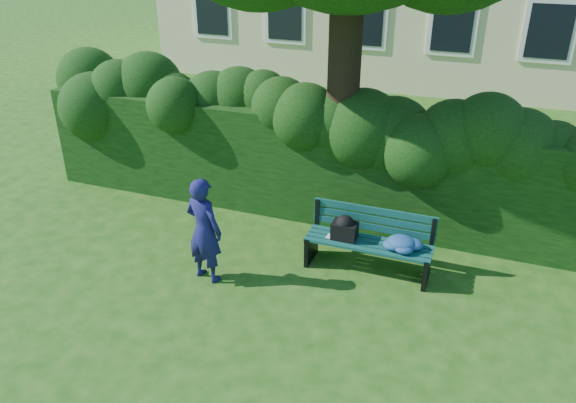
% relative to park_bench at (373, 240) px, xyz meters
% --- Properties ---
extents(ground, '(80.00, 80.00, 0.00)m').
position_rel_park_bench_xyz_m(ground, '(-1.24, -0.73, -0.50)').
color(ground, '#1A5110').
rests_on(ground, ground).
extents(hedge, '(10.00, 1.00, 1.80)m').
position_rel_park_bench_xyz_m(hedge, '(-1.24, 1.47, 0.40)').
color(hedge, black).
rests_on(hedge, ground).
extents(park_bench, '(1.79, 0.56, 0.89)m').
position_rel_park_bench_xyz_m(park_bench, '(0.00, 0.00, 0.00)').
color(park_bench, '#0E4546').
rests_on(park_bench, ground).
extents(man_reading, '(0.63, 0.48, 1.54)m').
position_rel_park_bench_xyz_m(man_reading, '(-2.13, -1.01, 0.27)').
color(man_reading, navy).
rests_on(man_reading, ground).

